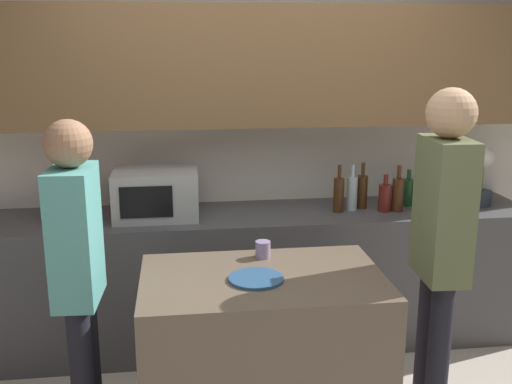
# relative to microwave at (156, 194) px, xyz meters

# --- Properties ---
(back_wall) EXTENTS (6.40, 0.40, 2.70)m
(back_wall) POSITION_rel_microwave_xyz_m (0.64, 0.28, 0.49)
(back_wall) COLOR silver
(back_wall) RESTS_ON ground_plane
(back_counter) EXTENTS (3.60, 0.62, 0.90)m
(back_counter) POSITION_rel_microwave_xyz_m (0.64, 0.01, -0.60)
(back_counter) COLOR #4C4C51
(back_counter) RESTS_ON ground_plane
(kitchen_island) EXTENTS (1.16, 0.74, 0.89)m
(kitchen_island) POSITION_rel_microwave_xyz_m (0.53, -1.04, -0.60)
(kitchen_island) COLOR brown
(kitchen_island) RESTS_ON ground_plane
(microwave) EXTENTS (0.52, 0.39, 0.30)m
(microwave) POSITION_rel_microwave_xyz_m (0.00, 0.00, 0.00)
(microwave) COLOR #B7BABC
(microwave) RESTS_ON back_counter
(toaster) EXTENTS (0.26, 0.16, 0.18)m
(toaster) POSITION_rel_microwave_xyz_m (-0.53, 0.00, -0.06)
(toaster) COLOR #B21E19
(toaster) RESTS_ON back_counter
(potted_plant) EXTENTS (0.14, 0.14, 0.39)m
(potted_plant) POSITION_rel_microwave_xyz_m (2.17, 0.00, 0.05)
(potted_plant) COLOR #333D4C
(potted_plant) RESTS_ON back_counter
(bottle_0) EXTENTS (0.07, 0.07, 0.31)m
(bottle_0) POSITION_rel_microwave_xyz_m (1.17, -0.03, -0.03)
(bottle_0) COLOR #472814
(bottle_0) RESTS_ON back_counter
(bottle_1) EXTENTS (0.07, 0.07, 0.30)m
(bottle_1) POSITION_rel_microwave_xyz_m (1.27, -0.01, -0.03)
(bottle_1) COLOR silver
(bottle_1) RESTS_ON back_counter
(bottle_2) EXTENTS (0.07, 0.07, 0.31)m
(bottle_2) POSITION_rel_microwave_xyz_m (1.35, 0.03, -0.03)
(bottle_2) COLOR #472814
(bottle_2) RESTS_ON back_counter
(bottle_3) EXTENTS (0.08, 0.08, 0.25)m
(bottle_3) POSITION_rel_microwave_xyz_m (1.47, -0.06, -0.06)
(bottle_3) COLOR maroon
(bottle_3) RESTS_ON back_counter
(bottle_4) EXTENTS (0.08, 0.08, 0.30)m
(bottle_4) POSITION_rel_microwave_xyz_m (1.56, -0.07, -0.03)
(bottle_4) COLOR #472814
(bottle_4) RESTS_ON back_counter
(bottle_5) EXTENTS (0.08, 0.08, 0.25)m
(bottle_5) POSITION_rel_microwave_xyz_m (1.68, 0.06, -0.06)
(bottle_5) COLOR #194723
(bottle_5) RESTS_ON back_counter
(bottle_6) EXTENTS (0.06, 0.06, 0.24)m
(bottle_6) POSITION_rel_microwave_xyz_m (1.76, 0.00, -0.06)
(bottle_6) COLOR maroon
(bottle_6) RESTS_ON back_counter
(plate_on_island) EXTENTS (0.26, 0.26, 0.01)m
(plate_on_island) POSITION_rel_microwave_xyz_m (0.49, -1.09, -0.15)
(plate_on_island) COLOR #2D5684
(plate_on_island) RESTS_ON kitchen_island
(cup_0) EXTENTS (0.08, 0.08, 0.09)m
(cup_0) POSITION_rel_microwave_xyz_m (0.57, -0.79, -0.11)
(cup_0) COLOR #9581B0
(cup_0) RESTS_ON kitchen_island
(person_left) EXTENTS (0.23, 0.35, 1.78)m
(person_left) POSITION_rel_microwave_xyz_m (1.39, -1.08, 0.02)
(person_left) COLOR black
(person_left) RESTS_ON ground_plane
(person_center) EXTENTS (0.22, 0.35, 1.65)m
(person_center) POSITION_rel_microwave_xyz_m (-0.33, -0.99, -0.07)
(person_center) COLOR black
(person_center) RESTS_ON ground_plane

